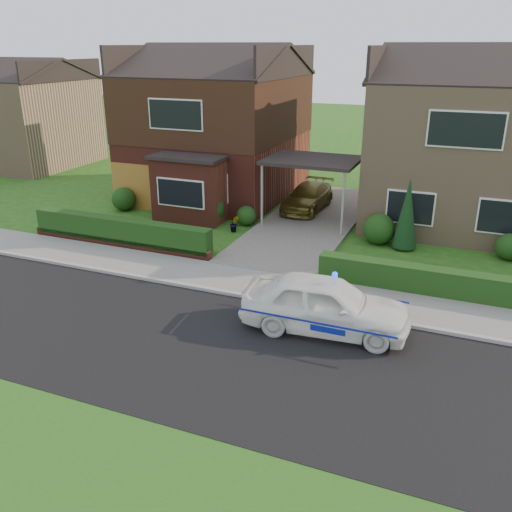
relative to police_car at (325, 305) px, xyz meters
The scene contains 25 objects.
ground 3.78m from the police_car, 146.55° to the right, with size 120.00×120.00×0.00m, color #215015.
road 3.78m from the police_car, 146.55° to the right, with size 60.00×6.00×0.02m, color black.
kerb 3.33m from the police_car, 161.95° to the left, with size 60.00×0.16×0.12m, color #9E9993.
sidewalk 3.78m from the police_car, 146.36° to the left, with size 60.00×2.00×0.10m, color slate.
grass_verge 7.73m from the police_car, 113.70° to the right, with size 60.00×4.00×0.01m, color #215015.
driveway 9.50m from the police_car, 109.04° to the left, with size 3.80×12.00×0.12m, color #666059.
house_left 15.12m from the police_car, 126.81° to the left, with size 7.50×9.53×7.25m.
house_right 12.59m from the police_car, 77.23° to the left, with size 7.50×8.06×7.25m.
carport_link 9.62m from the police_car, 109.13° to the left, with size 3.80×3.00×2.77m.
garage_door 13.83m from the police_car, 145.08° to the left, with size 2.20×0.10×2.10m, color #996221.
dwarf_wall 9.49m from the police_car, 159.88° to the left, with size 7.70×0.25×0.36m, color maroon.
hedge_left 9.55m from the police_car, 159.03° to the left, with size 7.50×0.55×0.90m, color #163611.
hedge_right 4.34m from the police_car, 50.68° to the left, with size 7.50×0.55×0.80m, color #163611.
shrub_left_far 13.78m from the police_car, 147.24° to the left, with size 1.08×1.08×1.08m, color #163611.
shrub_left_mid 10.15m from the police_car, 134.34° to the left, with size 1.32×1.32×1.32m, color #163611.
shrub_left_near 9.35m from the police_car, 126.00° to the left, with size 0.84×0.84×0.84m, color #163611.
shrub_right_near 7.36m from the police_car, 89.15° to the left, with size 1.20×1.20×1.20m, color #163611.
shrub_right_mid 8.82m from the police_car, 57.73° to the left, with size 0.96×0.96×0.96m, color #163611.
conifer_a 7.26m from the police_car, 81.20° to the left, with size 0.90×0.90×2.60m, color black.
neighbour_left 27.04m from the police_car, 148.85° to the left, with size 6.50×7.00×5.20m, color tan.
police_car is the anchor object (origin of this frame).
driveway_car 11.10m from the police_car, 109.41° to the left, with size 1.58×3.88×1.13m, color olive.
potted_plant_a 10.61m from the police_car, 158.09° to the left, with size 0.45×0.31×0.86m, color gray.
potted_plant_b 8.61m from the police_car, 130.53° to the left, with size 0.37×0.30×0.68m, color gray.
potted_plant_c 6.86m from the police_car, 144.71° to the left, with size 0.42×0.42×0.75m, color gray.
Camera 1 is at (6.23, -10.57, 7.20)m, focal length 38.00 mm.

